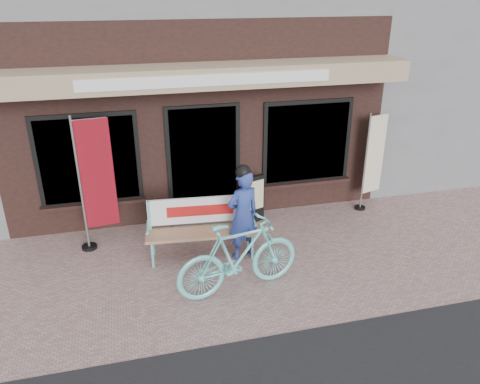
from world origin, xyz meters
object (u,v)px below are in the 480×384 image
object	(u,v)px
bench	(201,223)
nobori_red	(95,182)
person	(243,213)
bicycle	(239,256)
menu_stand	(253,199)
nobori_cream	(373,160)

from	to	relation	value
bench	nobori_red	world-z (taller)	nobori_red
person	bicycle	world-z (taller)	person
bicycle	menu_stand	bearing A→B (deg)	-31.60
bicycle	nobori_red	bearing A→B (deg)	36.86
bench	nobori_red	size ratio (longest dim) A/B	0.79
nobori_red	nobori_cream	xyz separation A→B (m)	(5.15, 0.31, -0.19)
bench	nobori_cream	xyz separation A→B (m)	(3.55, 0.97, 0.44)
menu_stand	nobori_cream	bearing A→B (deg)	-17.20
nobori_red	menu_stand	bearing A→B (deg)	-2.57
person	nobori_red	distance (m)	2.45
nobori_red	person	bearing A→B (deg)	-29.18
person	nobori_cream	xyz separation A→B (m)	(2.91, 1.21, 0.22)
person	nobori_red	xyz separation A→B (m)	(-2.24, 0.90, 0.40)
nobori_cream	nobori_red	bearing A→B (deg)	166.82
bench	nobori_cream	size ratio (longest dim) A/B	0.94
person	menu_stand	size ratio (longest dim) A/B	1.74
menu_stand	bench	bearing A→B (deg)	-161.12
nobori_red	menu_stand	world-z (taller)	nobori_red
bench	bicycle	distance (m)	1.18
bicycle	nobori_red	size ratio (longest dim) A/B	0.82
nobori_cream	menu_stand	bearing A→B (deg)	165.43
bench	person	distance (m)	0.72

